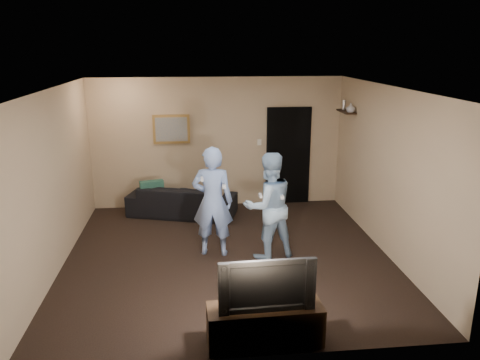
{
  "coord_description": "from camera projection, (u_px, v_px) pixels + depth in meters",
  "views": [
    {
      "loc": [
        -0.53,
        -6.71,
        3.19
      ],
      "look_at": [
        0.22,
        0.3,
        1.15
      ],
      "focal_mm": 35.0,
      "sensor_mm": 36.0,
      "label": 1
    }
  ],
  "objects": [
    {
      "name": "wall_shelf",
      "position": [
        346.0,
        112.0,
        8.76
      ],
      "size": [
        0.2,
        0.6,
        0.03
      ],
      "primitive_type": "cube",
      "color": "black",
      "rests_on": "wall_right"
    },
    {
      "name": "throw_pillow",
      "position": [
        152.0,
        192.0,
        8.95
      ],
      "size": [
        0.47,
        0.25,
        0.45
      ],
      "primitive_type": "cube",
      "rotation": [
        0.0,
        0.0,
        0.26
      ],
      "color": "#17473A",
      "rests_on": "sofa"
    },
    {
      "name": "shelf_vase",
      "position": [
        351.0,
        108.0,
        8.51
      ],
      "size": [
        0.17,
        0.17,
        0.17
      ],
      "primitive_type": "imported",
      "rotation": [
        0.0,
        0.0,
        0.04
      ],
      "color": "#B4B4B9",
      "rests_on": "wall_shelf"
    },
    {
      "name": "ceiling",
      "position": [
        227.0,
        88.0,
        6.63
      ],
      "size": [
        5.0,
        5.0,
        0.04
      ],
      "primitive_type": "cube",
      "color": "silver",
      "rests_on": "wall_back"
    },
    {
      "name": "painting_frame",
      "position": [
        171.0,
        129.0,
        9.18
      ],
      "size": [
        0.72,
        0.05,
        0.57
      ],
      "primitive_type": "cube",
      "color": "olive",
      "rests_on": "wall_back"
    },
    {
      "name": "shelf_figurine",
      "position": [
        344.0,
        105.0,
        8.89
      ],
      "size": [
        0.06,
        0.06,
        0.18
      ],
      "primitive_type": "cylinder",
      "color": "silver",
      "rests_on": "wall_shelf"
    },
    {
      "name": "painting_canvas",
      "position": [
        171.0,
        129.0,
        9.15
      ],
      "size": [
        0.62,
        0.01,
        0.47
      ],
      "primitive_type": "cube",
      "color": "slate",
      "rests_on": "painting_frame"
    },
    {
      "name": "wall_right",
      "position": [
        388.0,
        172.0,
        7.24
      ],
      "size": [
        0.04,
        5.0,
        2.6
      ],
      "primitive_type": "cube",
      "color": "tan",
      "rests_on": "ground"
    },
    {
      "name": "tv_console",
      "position": [
        265.0,
        325.0,
        5.11
      ],
      "size": [
        1.27,
        0.44,
        0.45
      ],
      "primitive_type": "cube",
      "rotation": [
        0.0,
        0.0,
        0.03
      ],
      "color": "black",
      "rests_on": "ground"
    },
    {
      "name": "light_switch",
      "position": [
        259.0,
        142.0,
        9.44
      ],
      "size": [
        0.08,
        0.02,
        0.12
      ],
      "primitive_type": "cube",
      "color": "silver",
      "rests_on": "wall_back"
    },
    {
      "name": "wall_back",
      "position": [
        217.0,
        143.0,
        9.38
      ],
      "size": [
        5.0,
        0.04,
        2.6
      ],
      "primitive_type": "cube",
      "color": "tan",
      "rests_on": "ground"
    },
    {
      "name": "wall_left",
      "position": [
        55.0,
        181.0,
        6.73
      ],
      "size": [
        0.04,
        5.0,
        2.6
      ],
      "primitive_type": "cube",
      "color": "tan",
      "rests_on": "ground"
    },
    {
      "name": "wall_front",
      "position": [
        248.0,
        245.0,
        4.6
      ],
      "size": [
        5.0,
        0.04,
        2.6
      ],
      "primitive_type": "cube",
      "color": "tan",
      "rests_on": "ground"
    },
    {
      "name": "doorway",
      "position": [
        288.0,
        156.0,
        9.58
      ],
      "size": [
        0.9,
        0.06,
        2.0
      ],
      "primitive_type": "cube",
      "color": "black",
      "rests_on": "ground"
    },
    {
      "name": "wii_player_left",
      "position": [
        213.0,
        202.0,
        7.21
      ],
      "size": [
        0.7,
        0.55,
        1.74
      ],
      "color": "#7F9FDC",
      "rests_on": "ground"
    },
    {
      "name": "ground",
      "position": [
        228.0,
        256.0,
        7.35
      ],
      "size": [
        5.0,
        5.0,
        0.0
      ],
      "primitive_type": "plane",
      "color": "black",
      "rests_on": "ground"
    },
    {
      "name": "television",
      "position": [
        266.0,
        282.0,
        4.96
      ],
      "size": [
        1.04,
        0.17,
        0.59
      ],
      "primitive_type": "imported",
      "rotation": [
        0.0,
        0.0,
        0.03
      ],
      "color": "black",
      "rests_on": "tv_console"
    },
    {
      "name": "wii_player_right",
      "position": [
        268.0,
        206.0,
        7.11
      ],
      "size": [
        0.95,
        0.83,
        1.67
      ],
      "color": "#95B9D8",
      "rests_on": "ground"
    },
    {
      "name": "sofa",
      "position": [
        182.0,
        200.0,
        9.06
      ],
      "size": [
        2.19,
        1.35,
        0.6
      ],
      "primitive_type": "imported",
      "rotation": [
        0.0,
        0.0,
        2.85
      ],
      "color": "black",
      "rests_on": "ground"
    }
  ]
}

